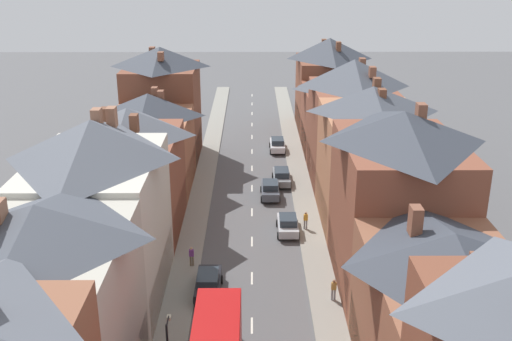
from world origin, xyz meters
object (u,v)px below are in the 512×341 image
at_px(car_parked_left_b, 277,144).
at_px(car_parked_right_b, 270,189).
at_px(car_parked_left_a, 208,283).
at_px(car_near_silver, 281,176).
at_px(pedestrian_mid_right, 334,289).
at_px(car_far_grey, 288,224).
at_px(pedestrian_far_right, 306,220).
at_px(pedestrian_far_left, 192,255).

relative_size(car_parked_left_b, car_parked_right_b, 1.03).
bearing_deg(car_parked_left_a, car_parked_left_b, 79.16).
height_order(car_near_silver, pedestrian_mid_right, pedestrian_mid_right).
distance_m(car_far_grey, car_parked_right_b, 8.06).
bearing_deg(pedestrian_far_right, car_parked_left_a, -127.20).
bearing_deg(pedestrian_far_left, pedestrian_far_right, 34.72).
bearing_deg(car_parked_right_b, pedestrian_mid_right, -78.39).
height_order(car_parked_left_a, car_parked_right_b, car_parked_left_a).
bearing_deg(car_parked_left_b, car_parked_left_a, -100.84).
xyz_separation_m(pedestrian_far_left, pedestrian_far_right, (9.31, 6.45, 0.00)).
xyz_separation_m(car_parked_left_a, car_parked_right_b, (4.90, 17.75, -0.01)).
height_order(car_far_grey, pedestrian_far_right, pedestrian_far_right).
distance_m(car_near_silver, pedestrian_far_right, 11.43).
height_order(car_parked_left_b, pedestrian_far_right, pedestrian_far_right).
xyz_separation_m(car_near_silver, pedestrian_far_right, (1.57, -11.32, 0.24)).
relative_size(car_parked_left_a, car_far_grey, 1.12).
distance_m(car_parked_left_a, pedestrian_far_right, 12.86).
xyz_separation_m(pedestrian_mid_right, pedestrian_far_right, (-0.99, 11.31, 0.00)).
bearing_deg(car_parked_left_b, pedestrian_far_left, -105.14).
height_order(car_near_silver, car_parked_left_a, car_parked_left_a).
bearing_deg(car_near_silver, car_parked_right_b, -108.84).
bearing_deg(pedestrian_far_right, pedestrian_mid_right, -84.99).
bearing_deg(pedestrian_far_left, car_far_grey, 37.83).
distance_m(car_parked_left_b, car_parked_right_b, 14.68).
xyz_separation_m(car_parked_left_b, car_parked_right_b, (-1.30, -14.62, 0.03)).
xyz_separation_m(car_near_silver, pedestrian_mid_right, (2.57, -22.63, 0.24)).
bearing_deg(car_far_grey, pedestrian_far_right, 15.82).
height_order(car_parked_right_b, pedestrian_far_right, pedestrian_far_right).
xyz_separation_m(car_parked_left_a, pedestrian_far_right, (7.77, 10.24, 0.18)).
distance_m(pedestrian_far_left, pedestrian_far_right, 11.33).
relative_size(car_parked_left_a, car_parked_right_b, 1.06).
height_order(car_parked_left_a, pedestrian_mid_right, pedestrian_mid_right).
bearing_deg(car_far_grey, car_near_silver, 90.00).
distance_m(car_far_grey, pedestrian_far_left, 9.79).
height_order(car_parked_left_b, car_parked_right_b, car_parked_right_b).
relative_size(car_near_silver, pedestrian_far_left, 2.82).
bearing_deg(pedestrian_far_left, car_near_silver, 66.48).
height_order(car_parked_left_a, car_far_grey, car_parked_left_a).
distance_m(car_far_grey, pedestrian_far_right, 1.65).
bearing_deg(pedestrian_mid_right, car_parked_right_b, 101.61).
distance_m(car_parked_left_b, pedestrian_mid_right, 33.54).
relative_size(car_parked_left_a, pedestrian_far_right, 2.73).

